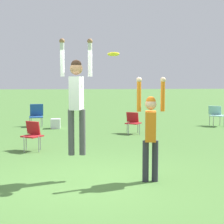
# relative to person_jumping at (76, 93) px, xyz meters

# --- Properties ---
(ground_plane) EXTENTS (120.00, 120.00, 0.00)m
(ground_plane) POSITION_rel_person_jumping_xyz_m (0.19, -0.18, -1.68)
(ground_plane) COLOR #4C7A38
(person_jumping) EXTENTS (0.63, 0.51, 2.23)m
(person_jumping) POSITION_rel_person_jumping_xyz_m (0.00, 0.00, 0.00)
(person_jumping) COLOR #4C4C51
(person_jumping) RESTS_ON ground_plane
(person_defending) EXTENTS (0.56, 0.44, 1.99)m
(person_defending) POSITION_rel_person_jumping_xyz_m (1.39, -0.26, -0.64)
(person_defending) COLOR #2D2D38
(person_defending) RESTS_ON ground_plane
(frisbee) EXTENTS (0.22, 0.22, 0.06)m
(frisbee) POSITION_rel_person_jumping_xyz_m (0.70, -0.11, 0.74)
(frisbee) COLOR yellow
(camping_chair_0) EXTENTS (0.63, 0.69, 0.75)m
(camping_chair_0) POSITION_rel_person_jumping_xyz_m (1.93, 5.92, -1.23)
(camping_chair_0) COLOR gray
(camping_chair_0) RESTS_ON ground_plane
(camping_chair_1) EXTENTS (0.60, 0.65, 0.91)m
(camping_chair_1) POSITION_rel_person_jumping_xyz_m (-1.74, 8.25, -1.17)
(camping_chair_1) COLOR gray
(camping_chair_1) RESTS_ON ground_plane
(camping_chair_2) EXTENTS (0.72, 0.78, 0.82)m
(camping_chair_2) POSITION_rel_person_jumping_xyz_m (5.64, 7.74, -1.18)
(camping_chair_2) COLOR gray
(camping_chair_2) RESTS_ON ground_plane
(camping_chair_3) EXTENTS (0.63, 0.69, 0.79)m
(camping_chair_3) POSITION_rel_person_jumping_xyz_m (-1.23, 3.04, -1.20)
(camping_chair_3) COLOR gray
(camping_chair_3) RESTS_ON ground_plane
(cooler_box) EXTENTS (0.37, 0.39, 0.38)m
(cooler_box) POSITION_rel_person_jumping_xyz_m (-0.91, 7.53, -1.49)
(cooler_box) COLOR white
(cooler_box) RESTS_ON ground_plane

